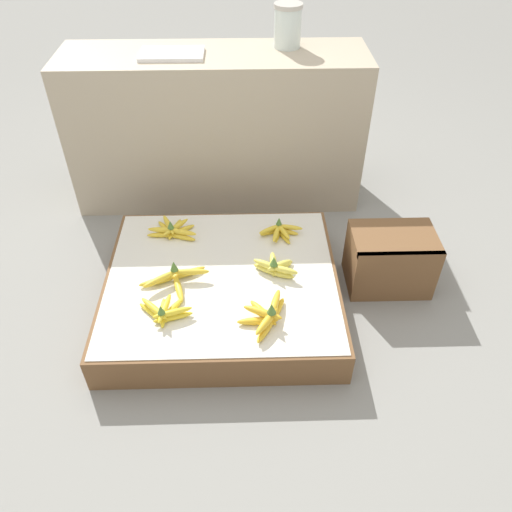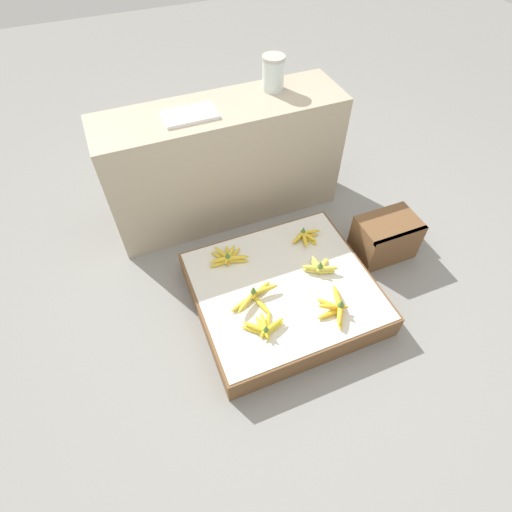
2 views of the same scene
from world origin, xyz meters
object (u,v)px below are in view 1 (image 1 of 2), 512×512
Objects in this scene: banana_bunch_front_midleft at (267,315)px; banana_bunch_middle_midleft at (275,267)px; banana_bunch_middle_left at (175,278)px; banana_bunch_front_left at (164,312)px; banana_bunch_back_left at (173,230)px; glass_jar at (288,25)px; foam_tray_white at (172,54)px; wooden_crate at (390,259)px; banana_bunch_back_midleft at (280,231)px.

banana_bunch_front_midleft is 1.30× the size of banana_bunch_middle_midleft.
banana_bunch_middle_left is at bearing 149.31° from banana_bunch_front_midleft.
banana_bunch_middle_left reaches higher than banana_bunch_front_left.
banana_bunch_middle_left reaches higher than banana_bunch_back_left.
banana_bunch_front_midleft is 0.86× the size of banana_bunch_middle_left.
banana_bunch_middle_midleft is at bearing -95.72° from glass_jar.
banana_bunch_front_midleft is at bearing -69.73° from foam_tray_white.
banana_bunch_middle_left is at bearing -173.00° from banana_bunch_middle_midleft.
wooden_crate reaches higher than banana_bunch_front_left.
banana_bunch_back_left is at bearing 97.31° from banana_bunch_middle_left.
banana_bunch_middle_midleft is at bearing -30.44° from banana_bunch_back_left.
wooden_crate is at bearing 32.88° from banana_bunch_front_midleft.
banana_bunch_front_left is 0.68m from banana_bunch_back_midleft.
banana_bunch_middle_left and banana_bunch_middle_midleft have the same top height.
glass_jar reaches higher than foam_tray_white.
banana_bunch_middle_left is 0.42m from banana_bunch_middle_midleft.
foam_tray_white is (-0.40, 1.09, 0.60)m from banana_bunch_front_midleft.
banana_bunch_front_left is 0.19m from banana_bunch_middle_left.
banana_bunch_front_midleft is 1.20× the size of banana_bunch_back_midleft.
banana_bunch_back_midleft is (0.49, -0.02, -0.00)m from banana_bunch_back_left.
wooden_crate is 1.74× the size of banana_bunch_back_midleft.
banana_bunch_front_midleft is 0.28m from banana_bunch_middle_midleft.
glass_jar reaches higher than wooden_crate.
foam_tray_white reaches higher than banana_bunch_back_midleft.
banana_bunch_middle_midleft is (0.44, 0.24, 0.01)m from banana_bunch_front_left.
banana_bunch_back_midleft is at bearing -2.21° from banana_bunch_back_left.
glass_jar reaches higher than banana_bunch_back_left.
wooden_crate is 1.20m from glass_jar.
banana_bunch_front_midleft reaches higher than banana_bunch_back_left.
glass_jar reaches higher than banana_bunch_back_midleft.
banana_bunch_back_left is 0.79× the size of foam_tray_white.
glass_jar is at bearing 49.97° from banana_bunch_back_left.
banana_bunch_middle_left is (0.02, 0.19, 0.00)m from banana_bunch_front_left.
wooden_crate is 1.86× the size of glass_jar.
foam_tray_white is (-0.97, 0.73, 0.66)m from wooden_crate.
banana_bunch_back_left is (-0.41, 0.54, -0.00)m from banana_bunch_front_midleft.
glass_jar is at bearing 83.35° from banana_bunch_front_midleft.
wooden_crate is 1.02m from banana_bunch_front_left.
glass_jar reaches higher than banana_bunch_middle_midleft.
wooden_crate is 0.95m from banana_bunch_middle_left.
banana_bunch_front_left is at bearing -114.66° from glass_jar.
banana_bunch_middle_midleft reaches higher than banana_bunch_back_midleft.
banana_bunch_middle_left is at bearing -82.69° from banana_bunch_back_left.
banana_bunch_back_midleft is (-0.48, 0.16, 0.05)m from wooden_crate.
wooden_crate is 0.99m from banana_bunch_back_left.
wooden_crate reaches higher than banana_bunch_back_midleft.
banana_bunch_middle_midleft is (0.05, 0.27, 0.00)m from banana_bunch_front_midleft.
banana_bunch_back_left is at bearing -130.03° from glass_jar.
banana_bunch_back_midleft is (0.48, 0.49, -0.00)m from banana_bunch_front_left.
foam_tray_white is (-0.01, 1.06, 0.61)m from banana_bunch_front_left.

